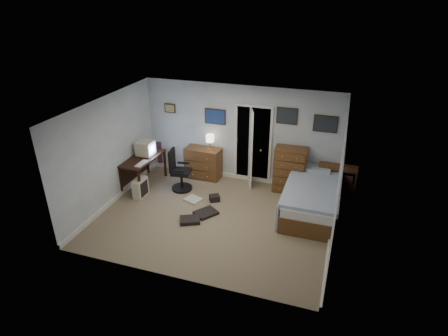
{
  "coord_description": "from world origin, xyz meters",
  "views": [
    {
      "loc": [
        2.39,
        -6.54,
        4.6
      ],
      "look_at": [
        0.13,
        0.3,
        1.1
      ],
      "focal_mm": 30.0,
      "sensor_mm": 36.0,
      "label": 1
    }
  ],
  "objects_px": {
    "bed": "(311,198)",
    "office_chair": "(179,174)",
    "low_dresser": "(203,163)",
    "tall_dresser": "(290,170)",
    "computer_desk": "(140,163)"
  },
  "relations": [
    {
      "from": "low_dresser",
      "to": "computer_desk",
      "type": "bearing_deg",
      "value": -143.69
    },
    {
      "from": "computer_desk",
      "to": "office_chair",
      "type": "xyz_separation_m",
      "value": [
        1.03,
        0.08,
        -0.18
      ]
    },
    {
      "from": "office_chair",
      "to": "tall_dresser",
      "type": "height_order",
      "value": "tall_dresser"
    },
    {
      "from": "low_dresser",
      "to": "bed",
      "type": "bearing_deg",
      "value": -12.76
    },
    {
      "from": "office_chair",
      "to": "low_dresser",
      "type": "height_order",
      "value": "office_chair"
    },
    {
      "from": "computer_desk",
      "to": "office_chair",
      "type": "height_order",
      "value": "office_chair"
    },
    {
      "from": "computer_desk",
      "to": "low_dresser",
      "type": "distance_m",
      "value": 1.64
    },
    {
      "from": "low_dresser",
      "to": "bed",
      "type": "height_order",
      "value": "low_dresser"
    },
    {
      "from": "tall_dresser",
      "to": "office_chair",
      "type": "bearing_deg",
      "value": -164.99
    },
    {
      "from": "low_dresser",
      "to": "tall_dresser",
      "type": "relative_size",
      "value": 0.81
    },
    {
      "from": "bed",
      "to": "office_chair",
      "type": "bearing_deg",
      "value": -179.85
    },
    {
      "from": "low_dresser",
      "to": "tall_dresser",
      "type": "distance_m",
      "value": 2.29
    },
    {
      "from": "office_chair",
      "to": "tall_dresser",
      "type": "xyz_separation_m",
      "value": [
        2.61,
        0.79,
        0.16
      ]
    },
    {
      "from": "office_chair",
      "to": "tall_dresser",
      "type": "relative_size",
      "value": 0.93
    },
    {
      "from": "bed",
      "to": "computer_desk",
      "type": "bearing_deg",
      "value": -178.8
    }
  ]
}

